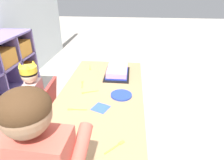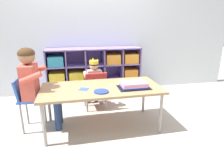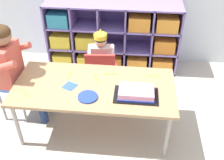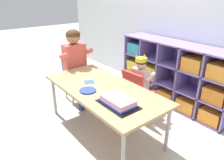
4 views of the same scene
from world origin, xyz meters
name	(u,v)px [view 3 (image 3 of 4)]	position (x,y,z in m)	size (l,w,h in m)	color
ground	(96,127)	(0.00, 0.00, 0.00)	(16.00, 16.00, 0.00)	#BCB2A3
storage_cubby_shelf	(113,40)	(0.06, 1.18, 0.38)	(1.67, 0.38, 0.88)	#7F6BB2
activity_table	(94,89)	(0.00, 0.00, 0.51)	(1.47, 0.69, 0.54)	#A37F56
classroom_chair_blue	(101,70)	(-0.01, 0.53, 0.36)	(0.37, 0.33, 0.61)	red
child_with_crown	(101,54)	(-0.02, 0.64, 0.49)	(0.31, 0.31, 0.80)	beige
classroom_chair_adult_side	(9,82)	(-0.90, 0.14, 0.42)	(0.32, 0.32, 0.67)	blue
adult_helper_seated	(14,64)	(-0.79, 0.13, 0.64)	(0.44, 0.41, 1.04)	#D15647
birthday_cake_on_tray	(136,93)	(0.38, -0.10, 0.58)	(0.39, 0.24, 0.11)	black
paper_plate_stack	(88,97)	(-0.03, -0.17, 0.55)	(0.17, 0.17, 0.01)	#233DA3
paper_napkin_square	(70,86)	(-0.22, -0.03, 0.55)	(0.11, 0.11, 0.00)	#3356B7
fork_near_child_seat	(112,74)	(0.14, 0.20, 0.55)	(0.13, 0.04, 0.00)	yellow
fork_by_napkin	(25,93)	(-0.58, -0.17, 0.55)	(0.12, 0.11, 0.00)	yellow
fork_near_cake_tray	(96,79)	(0.00, 0.11, 0.55)	(0.07, 0.14, 0.00)	yellow
fork_scattered_mid_table	(70,75)	(-0.26, 0.14, 0.55)	(0.02, 0.14, 0.00)	yellow
fork_at_table_front_edge	(152,76)	(0.53, 0.21, 0.55)	(0.13, 0.04, 0.00)	yellow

